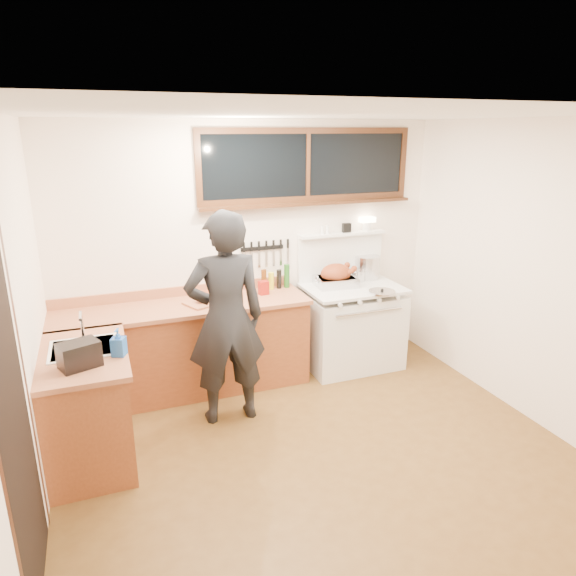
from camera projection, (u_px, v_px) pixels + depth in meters
name	position (u px, v px, depth m)	size (l,w,h in m)	color
ground_plane	(320.00, 455.00, 4.14)	(4.00, 3.50, 0.02)	#593A17
room_shell	(324.00, 255.00, 3.64)	(4.10, 3.60, 2.65)	white
counter_back	(185.00, 348.00, 5.02)	(2.44, 0.64, 1.00)	brown
counter_left	(88.00, 406.00, 3.98)	(0.64, 1.09, 0.90)	brown
sink_unit	(85.00, 355.00, 3.94)	(0.50, 0.45, 0.37)	white
vintage_stove	(351.00, 324.00, 5.59)	(1.02, 0.74, 1.58)	white
back_window	(308.00, 174.00, 5.26)	(2.32, 0.13, 0.77)	black
left_doorway	(15.00, 417.00, 2.64)	(0.02, 1.04, 2.17)	black
knife_strip	(264.00, 249.00, 5.33)	(0.52, 0.03, 0.28)	black
man	(226.00, 319.00, 4.40)	(0.70, 0.47, 1.89)	black
soap_bottle	(118.00, 342.00, 3.77)	(0.12, 0.13, 0.21)	blue
toaster	(79.00, 355.00, 3.59)	(0.31, 0.27, 0.18)	black
cutting_board	(205.00, 298.00, 4.92)	(0.44, 0.39, 0.13)	#AD6745
roast_turkey	(336.00, 277.00, 5.45)	(0.47, 0.36, 0.25)	silver
stockpot	(367.00, 267.00, 5.73)	(0.32, 0.32, 0.26)	silver
saucepan	(358.00, 275.00, 5.66)	(0.20, 0.29, 0.12)	silver
pot_lid	(382.00, 292.00, 5.24)	(0.34, 0.34, 0.04)	silver
coffee_tin	(264.00, 288.00, 5.18)	(0.10, 0.09, 0.14)	maroon
pitcher	(220.00, 286.00, 5.20)	(0.09, 0.09, 0.15)	white
bottle_cluster	(276.00, 279.00, 5.36)	(0.31, 0.06, 0.25)	black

